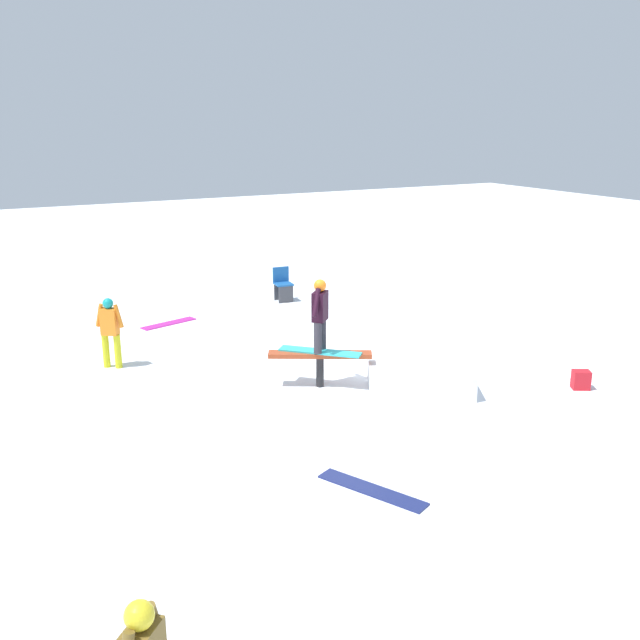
{
  "coord_description": "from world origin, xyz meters",
  "views": [
    {
      "loc": [
        5.64,
        10.63,
        4.7
      ],
      "look_at": [
        0.0,
        0.0,
        1.24
      ],
      "focal_mm": 40.0,
      "sensor_mm": 36.0,
      "label": 1
    }
  ],
  "objects_px": {
    "main_rider_on_rail": "(320,317)",
    "folding_chair": "(283,285)",
    "rail_feature": "(320,358)",
    "loose_snowboard_magenta": "(169,323)",
    "bystander_orange": "(110,329)",
    "loose_snowboard_navy": "(372,490)",
    "backpack_on_snow": "(581,380)"
  },
  "relations": [
    {
      "from": "main_rider_on_rail",
      "to": "bystander_orange",
      "type": "height_order",
      "value": "main_rider_on_rail"
    },
    {
      "from": "loose_snowboard_navy",
      "to": "loose_snowboard_magenta",
      "type": "xyz_separation_m",
      "value": [
        0.11,
        -8.81,
        0.0
      ]
    },
    {
      "from": "bystander_orange",
      "to": "folding_chair",
      "type": "bearing_deg",
      "value": -110.26
    },
    {
      "from": "main_rider_on_rail",
      "to": "bystander_orange",
      "type": "xyz_separation_m",
      "value": [
        3.08,
        -2.78,
        -0.52
      ]
    },
    {
      "from": "backpack_on_snow",
      "to": "main_rider_on_rail",
      "type": "bearing_deg",
      "value": 179.66
    },
    {
      "from": "rail_feature",
      "to": "backpack_on_snow",
      "type": "xyz_separation_m",
      "value": [
        -4.06,
        2.29,
        -0.37
      ]
    },
    {
      "from": "bystander_orange",
      "to": "loose_snowboard_magenta",
      "type": "xyz_separation_m",
      "value": [
        -1.82,
        -2.42,
        -0.77
      ]
    },
    {
      "from": "bystander_orange",
      "to": "folding_chair",
      "type": "distance_m",
      "value": 6.02
    },
    {
      "from": "main_rider_on_rail",
      "to": "loose_snowboard_magenta",
      "type": "xyz_separation_m",
      "value": [
        1.26,
        -5.2,
        -1.29
      ]
    },
    {
      "from": "rail_feature",
      "to": "main_rider_on_rail",
      "type": "bearing_deg",
      "value": 0.0
    },
    {
      "from": "main_rider_on_rail",
      "to": "loose_snowboard_navy",
      "type": "relative_size",
      "value": 0.86
    },
    {
      "from": "loose_snowboard_navy",
      "to": "backpack_on_snow",
      "type": "relative_size",
      "value": 4.57
    },
    {
      "from": "rail_feature",
      "to": "main_rider_on_rail",
      "type": "height_order",
      "value": "main_rider_on_rail"
    },
    {
      "from": "main_rider_on_rail",
      "to": "bystander_orange",
      "type": "relative_size",
      "value": 0.96
    },
    {
      "from": "main_rider_on_rail",
      "to": "folding_chair",
      "type": "distance_m",
      "value": 6.33
    },
    {
      "from": "loose_snowboard_navy",
      "to": "loose_snowboard_magenta",
      "type": "height_order",
      "value": "same"
    },
    {
      "from": "loose_snowboard_navy",
      "to": "folding_chair",
      "type": "bearing_deg",
      "value": 136.08
    },
    {
      "from": "loose_snowboard_navy",
      "to": "backpack_on_snow",
      "type": "distance_m",
      "value": 5.38
    },
    {
      "from": "rail_feature",
      "to": "loose_snowboard_magenta",
      "type": "relative_size",
      "value": 1.29
    },
    {
      "from": "main_rider_on_rail",
      "to": "backpack_on_snow",
      "type": "relative_size",
      "value": 3.92
    },
    {
      "from": "bystander_orange",
      "to": "loose_snowboard_navy",
      "type": "xyz_separation_m",
      "value": [
        -1.92,
        6.39,
        -0.77
      ]
    },
    {
      "from": "bystander_orange",
      "to": "loose_snowboard_magenta",
      "type": "distance_m",
      "value": 3.12
    },
    {
      "from": "main_rider_on_rail",
      "to": "loose_snowboard_magenta",
      "type": "bearing_deg",
      "value": -31.63
    },
    {
      "from": "bystander_orange",
      "to": "loose_snowboard_magenta",
      "type": "height_order",
      "value": "bystander_orange"
    },
    {
      "from": "main_rider_on_rail",
      "to": "loose_snowboard_magenta",
      "type": "relative_size",
      "value": 0.98
    },
    {
      "from": "loose_snowboard_magenta",
      "to": "loose_snowboard_navy",
      "type": "bearing_deg",
      "value": -105.48
    },
    {
      "from": "loose_snowboard_navy",
      "to": "backpack_on_snow",
      "type": "bearing_deg",
      "value": 78.8
    },
    {
      "from": "bystander_orange",
      "to": "backpack_on_snow",
      "type": "height_order",
      "value": "bystander_orange"
    },
    {
      "from": "loose_snowboard_navy",
      "to": "folding_chair",
      "type": "xyz_separation_m",
      "value": [
        -3.2,
        -9.55,
        0.4
      ]
    },
    {
      "from": "rail_feature",
      "to": "folding_chair",
      "type": "distance_m",
      "value": 6.27
    },
    {
      "from": "rail_feature",
      "to": "folding_chair",
      "type": "height_order",
      "value": "folding_chair"
    },
    {
      "from": "bystander_orange",
      "to": "loose_snowboard_navy",
      "type": "height_order",
      "value": "bystander_orange"
    }
  ]
}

